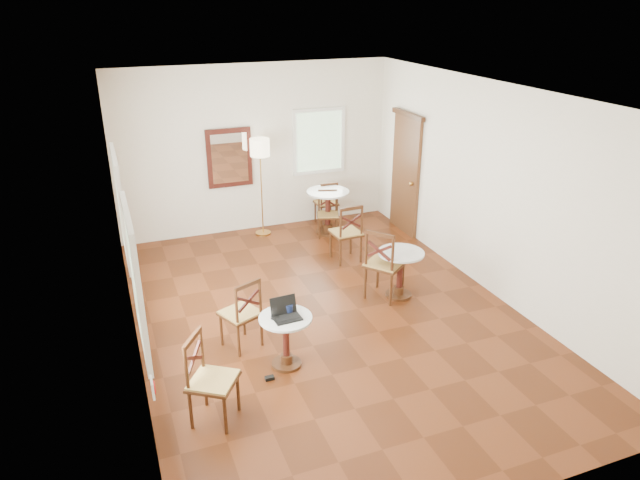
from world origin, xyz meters
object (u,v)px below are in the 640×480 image
Objects in this scene: chair_mid_a at (347,233)px; mouse at (275,318)px; floor_lamp at (260,154)px; chair_near_a at (242,313)px; cafe_table_mid at (400,269)px; navy_mug at (290,309)px; power_adapter at (270,378)px; chair_back_b at (328,214)px; water_glass at (274,313)px; chair_back_a at (327,203)px; cafe_table_back at (328,207)px; laptop at (285,312)px; cafe_table_near at (286,336)px; chair_mid_b at (384,264)px; chair_near_b at (211,380)px.

chair_mid_a is 3.15m from mouse.
chair_near_a is at bearing -109.75° from floor_lamp.
navy_mug is (-1.98, -0.97, 0.27)m from cafe_table_mid.
cafe_table_mid is 6.72× the size of power_adapter.
chair_back_b reaches higher than water_glass.
chair_mid_a is 1.16× the size of chair_back_a.
floor_lamp reaches higher than chair_near_a.
cafe_table_back is at bearing -151.09° from chair_near_a.
chair_near_a is 0.73m from laptop.
cafe_table_back is 4.17m from laptop.
chair_mid_a reaches higher than cafe_table_near.
navy_mug is 1.17× the size of water_glass.
chair_back_a is at bearing 61.00° from water_glass.
mouse is (-2.27, -4.12, 0.25)m from chair_back_a.
cafe_table_near is 0.37× the size of floor_lamp.
chair_mid_a reaches higher than cafe_table_back.
chair_mid_b is 3.03m from chair_back_a.
water_glass is (-0.12, 0.03, 0.31)m from cafe_table_near.
power_adapter is at bearing -151.82° from cafe_table_mid.
chair_near_b is at bearing -124.85° from cafe_table_back.
cafe_table_near is 6.27× the size of power_adapter.
mouse is (-0.13, -0.01, 0.27)m from cafe_table_near.
cafe_table_mid is 2.48m from chair_near_a.
cafe_table_back is 0.46× the size of floor_lamp.
water_glass is (0.01, 0.04, 0.04)m from mouse.
chair_mid_b reaches higher than mouse.
chair_mid_b is at bearing -73.72° from chair_back_b.
cafe_table_back is at bearing -41.15° from chair_mid_b.
chair_near_a reaches higher than power_adapter.
navy_mug is (0.07, 0.07, -0.00)m from laptop.
chair_near_a is 3.83m from floor_lamp.
chair_mid_b is at bearing -93.71° from cafe_table_back.
floor_lamp is at bearing -19.50° from chair_mid_b.
floor_lamp is 13.52× the size of navy_mug.
chair_near_b is at bearing -151.13° from laptop.
chair_near_a reaches higher than navy_mug.
laptop reaches higher than cafe_table_near.
mouse is at bearing 89.41° from chair_near_a.
cafe_table_mid is at bearing -141.28° from chair_mid_b.
power_adapter is at bearing -130.29° from mouse.
cafe_table_mid is 2.32m from laptop.
cafe_table_back is 2.48× the size of laptop.
cafe_table_back is at bearing -0.97° from chair_near_b.
water_glass is (0.26, -0.55, 0.24)m from chair_near_a.
floor_lamp reaches higher than navy_mug.
floor_lamp is at bearing 71.41° from mouse.
chair_mid_b is (-0.17, -2.57, 0.03)m from cafe_table_back.
cafe_table_mid is at bearing -88.55° from cafe_table_back.
power_adapter is at bearing -122.77° from water_glass.
chair_mid_b is at bearing 166.16° from cafe_table_mid.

